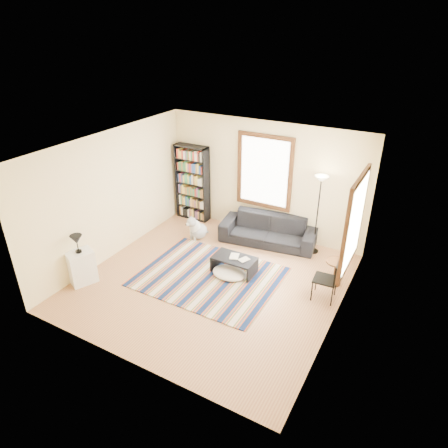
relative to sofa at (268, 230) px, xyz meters
The scene contains 21 objects.
floor 2.11m from the sofa, 99.69° to the right, with size 5.00×5.00×0.10m, color tan.
ceiling 3.27m from the sofa, 99.69° to the right, with size 5.00×5.00×0.10m, color white.
wall_back 1.23m from the sofa, 125.00° to the left, with size 5.00×0.10×2.80m, color beige.
wall_front 4.74m from the sofa, 94.35° to the right, with size 5.00×0.10×2.80m, color beige.
wall_left 3.71m from the sofa, 144.74° to the right, with size 0.10×5.00×2.80m, color beige.
wall_right 3.19m from the sofa, 42.98° to the right, with size 0.10×5.00×2.80m, color beige.
window_back 1.38m from the sofa, 129.81° to the left, with size 1.20×0.06×1.60m, color white.
window_right 2.77m from the sofa, 30.53° to the right, with size 0.06×1.20×1.60m, color white.
rug 2.04m from the sofa, 103.93° to the right, with size 2.80×2.24×0.02m, color #0C1B3D.
sofa is the anchor object (origin of this frame).
bookshelf 2.41m from the sofa, behind, with size 0.90×0.30×2.00m, color black.
coffee_table 1.54m from the sofa, 94.24° to the right, with size 0.90×0.50×0.36m, color black.
book_a 1.55m from the sofa, 97.93° to the right, with size 0.25×0.18×0.02m, color beige.
book_b 1.48m from the sofa, 88.59° to the right, with size 0.16×0.22×0.02m, color beige.
floor_cushion 1.76m from the sofa, 94.17° to the right, with size 0.72×0.54×0.18m, color white.
floor_lamp 1.26m from the sofa, ahead, with size 0.30×0.30×1.86m, color black, non-canonical shape.
side_table 2.07m from the sofa, 26.48° to the right, with size 0.40×0.40×0.54m, color #422410.
folding_chair 2.33m from the sofa, 39.46° to the right, with size 0.42×0.40×0.86m, color black.
white_cabinet 4.26m from the sofa, 128.48° to the right, with size 0.38×0.50×0.70m, color white.
table_lamp 4.30m from the sofa, 128.48° to the right, with size 0.24×0.24×0.38m, color black, non-canonical shape.
dog 1.69m from the sofa, 158.43° to the right, with size 0.43×0.61×0.61m, color #ACACAC, non-canonical shape.
Camera 1 is at (3.49, -5.80, 4.81)m, focal length 32.00 mm.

